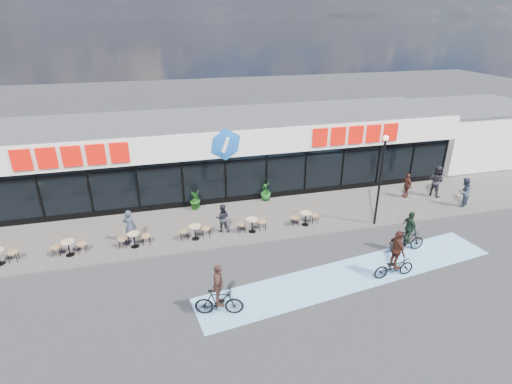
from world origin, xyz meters
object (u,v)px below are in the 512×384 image
cyclist_a (395,260)px  cyclist_b (408,236)px  potted_plant_mid (195,200)px  pedestrian_c (464,192)px  lamp_post (381,173)px  patron_right (222,218)px  pedestrian_a (407,185)px  potted_plant_left (196,200)px  patron_left (130,226)px  pedestrian_b (436,181)px  potted_plant_right (266,191)px

cyclist_a → cyclist_b: cyclist_a is taller
potted_plant_mid → pedestrian_c: size_ratio=0.64×
lamp_post → cyclist_b: (0.14, -2.71, -2.21)m
patron_right → pedestrian_c: (14.12, -0.57, 0.13)m
potted_plant_mid → pedestrian_c: (15.19, -3.57, 0.32)m
lamp_post → pedestrian_a: lamp_post is taller
potted_plant_left → pedestrian_c: pedestrian_c is taller
potted_plant_mid → lamp_post: bearing=-24.9°
lamp_post → patron_left: size_ratio=2.80×
pedestrian_b → cyclist_a: size_ratio=0.86×
potted_plant_left → pedestrian_b: 14.69m
lamp_post → pedestrian_c: (6.06, 0.68, -2.04)m
pedestrian_c → pedestrian_a: bearing=-69.2°
potted_plant_right → pedestrian_b: size_ratio=0.58×
patron_right → cyclist_a: cyclist_a is taller
lamp_post → pedestrian_c: 6.43m
potted_plant_left → potted_plant_right: (4.23, 0.13, -0.01)m
potted_plant_right → pedestrian_b: pedestrian_b is taller
potted_plant_mid → pedestrian_a: 12.86m
pedestrian_a → patron_left: bearing=-85.6°
cyclist_b → potted_plant_left: bearing=142.9°
potted_plant_left → potted_plant_right: bearing=1.7°
potted_plant_right → patron_left: bearing=-158.3°
pedestrian_c → pedestrian_b: bearing=-101.8°
potted_plant_right → pedestrian_c: 11.53m
lamp_post → potted_plant_mid: (-9.13, 4.24, -2.36)m
potted_plant_left → patron_right: size_ratio=0.75×
pedestrian_a → cyclist_b: cyclist_b is taller
potted_plant_left → potted_plant_mid: bearing=-153.8°
potted_plant_mid → pedestrian_b: 14.74m
patron_right → cyclist_a: bearing=154.3°
patron_left → patron_right: bearing=-159.6°
pedestrian_b → cyclist_b: 7.41m
lamp_post → potted_plant_left: 10.31m
patron_left → pedestrian_b: size_ratio=0.91×
potted_plant_left → pedestrian_b: size_ratio=0.59×
pedestrian_a → cyclist_a: (-5.24, -7.03, -0.03)m
potted_plant_mid → pedestrian_a: pedestrian_a is taller
lamp_post → potted_plant_mid: bearing=155.1°
potted_plant_mid → pedestrian_c: pedestrian_c is taller
potted_plant_left → pedestrian_c: bearing=-13.3°
patron_left → pedestrian_c: (18.69, -0.63, 0.02)m
potted_plant_mid → patron_left: bearing=-140.0°
lamp_post → pedestrian_b: lamp_post is taller
patron_right → pedestrian_b: bearing=-159.8°
patron_right → pedestrian_a: bearing=-157.8°
pedestrian_a → pedestrian_b: size_ratio=0.80×
patron_right → pedestrian_a: (11.70, 1.42, 0.01)m
patron_right → potted_plant_right: bearing=-120.3°
potted_plant_left → potted_plant_mid: size_ratio=1.00×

